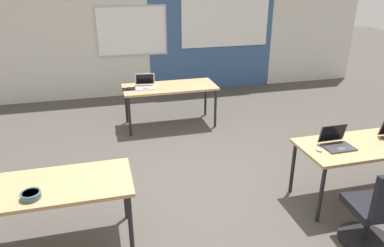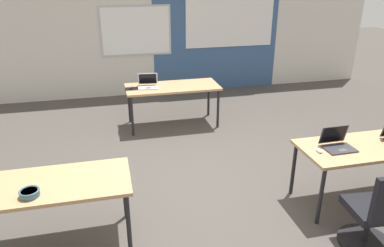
# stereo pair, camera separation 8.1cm
# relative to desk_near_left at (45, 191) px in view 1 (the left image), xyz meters

# --- Properties ---
(ground_plane) EXTENTS (24.00, 24.00, 0.00)m
(ground_plane) POSITION_rel_desk_near_left_xyz_m (1.75, 0.60, -0.66)
(ground_plane) COLOR #47423D
(back_wall_assembly) EXTENTS (10.00, 0.27, 2.80)m
(back_wall_assembly) POSITION_rel_desk_near_left_xyz_m (1.79, 4.80, 0.75)
(back_wall_assembly) COLOR silver
(back_wall_assembly) RESTS_ON ground
(desk_near_left) EXTENTS (1.60, 0.70, 0.72)m
(desk_near_left) POSITION_rel_desk_near_left_xyz_m (0.00, 0.00, 0.00)
(desk_near_left) COLOR tan
(desk_near_left) RESTS_ON ground
(desk_near_right) EXTENTS (1.60, 0.70, 0.72)m
(desk_near_right) POSITION_rel_desk_near_left_xyz_m (3.50, 0.00, 0.00)
(desk_near_right) COLOR tan
(desk_near_right) RESTS_ON ground
(desk_far_center) EXTENTS (1.60, 0.70, 0.72)m
(desk_far_center) POSITION_rel_desk_near_left_xyz_m (1.75, 2.80, 0.00)
(desk_far_center) COLOR tan
(desk_far_center) RESTS_ON ground
(laptop_near_right_inner) EXTENTS (0.33, 0.28, 0.23)m
(laptop_near_right_inner) POSITION_rel_desk_near_left_xyz_m (3.10, 0.03, 0.11)
(laptop_near_right_inner) COLOR #333338
(laptop_near_right_inner) RESTS_ON desk_near_right
(mouse_near_right_inner) EXTENTS (0.06, 0.10, 0.03)m
(mouse_near_right_inner) POSITION_rel_desk_near_left_xyz_m (2.86, -0.02, 0.08)
(mouse_near_right_inner) COLOR silver
(mouse_near_right_inner) RESTS_ON desk_near_right
(chair_near_right_inner) EXTENTS (0.52, 0.56, 0.92)m
(chair_near_right_inner) POSITION_rel_desk_near_left_xyz_m (3.04, -0.77, -0.28)
(chair_near_right_inner) COLOR black
(chair_near_right_inner) RESTS_ON ground
(laptop_far_left) EXTENTS (0.36, 0.34, 0.23)m
(laptop_far_left) POSITION_rel_desk_near_left_xyz_m (1.33, 2.83, 0.11)
(laptop_far_left) COLOR silver
(laptop_far_left) RESTS_ON desk_far_center
(mousepad_far_left) EXTENTS (0.22, 0.19, 0.00)m
(mousepad_far_left) POSITION_rel_desk_near_left_xyz_m (1.05, 2.79, 0.06)
(mousepad_far_left) COLOR black
(mousepad_far_left) RESTS_ON desk_far_center
(mouse_far_left) EXTENTS (0.08, 0.11, 0.03)m
(mouse_far_left) POSITION_rel_desk_near_left_xyz_m (1.05, 2.79, 0.08)
(mouse_far_left) COLOR black
(mouse_far_left) RESTS_ON mousepad_far_left
(snack_bowl) EXTENTS (0.18, 0.18, 0.06)m
(snack_bowl) POSITION_rel_desk_near_left_xyz_m (-0.09, -0.19, 0.10)
(snack_bowl) COLOR #3D6070
(snack_bowl) RESTS_ON desk_near_left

